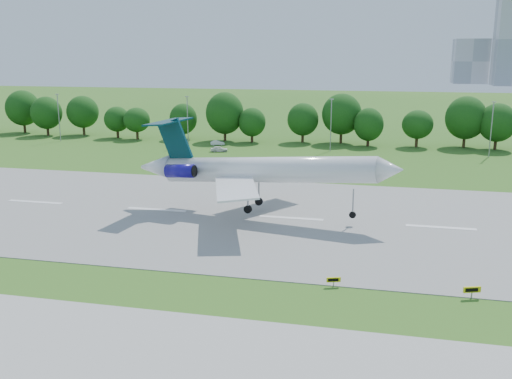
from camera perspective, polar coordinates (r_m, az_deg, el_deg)
name	(u,v)px	position (r m, az deg, el deg)	size (l,w,h in m)	color
ground	(465,309)	(55.92, 20.21, -11.15)	(600.00, 600.00, 0.00)	#2A5C18
runway	(441,228)	(79.22, 18.00, -3.65)	(400.00, 45.00, 0.08)	gray
tree_line	(418,122)	(143.67, 15.89, 6.51)	(288.40, 8.40, 10.40)	#382314
light_poles	(409,126)	(133.61, 15.04, 6.13)	(175.90, 0.25, 12.19)	gray
airliner	(254,169)	(79.28, -0.18, 2.10)	(38.58, 27.81, 12.45)	white
taxi_sign_left	(334,280)	(57.41, 7.77, -8.94)	(1.39, 0.58, 0.99)	gray
taxi_sign_centre	(472,290)	(57.99, 20.80, -9.36)	(1.66, 0.72, 1.18)	gray
service_vehicle_a	(217,143)	(142.85, -3.87, 4.68)	(1.20, 3.44, 1.13)	white
service_vehicle_b	(219,149)	(133.04, -3.72, 4.07)	(1.60, 3.97, 1.35)	white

